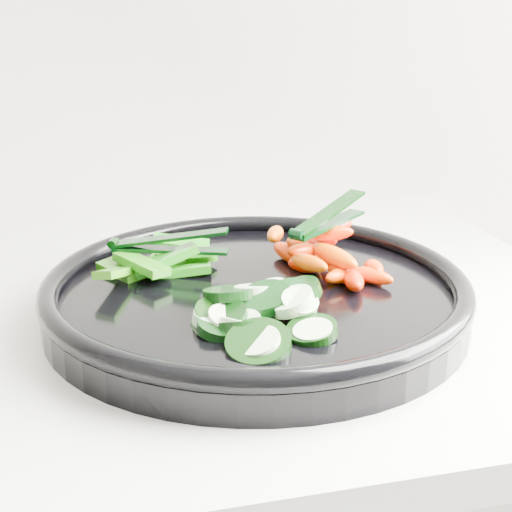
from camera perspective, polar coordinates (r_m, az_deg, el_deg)
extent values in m
cylinder|color=black|center=(0.63, 0.00, -3.63)|extent=(0.47, 0.47, 0.02)
torus|color=black|center=(0.63, 0.00, -2.07)|extent=(0.48, 0.48, 0.02)
cylinder|color=black|center=(0.52, 0.18, -7.08)|extent=(0.05, 0.05, 0.03)
cylinder|color=#D8EFBF|center=(0.52, 0.24, -7.06)|extent=(0.05, 0.05, 0.02)
cylinder|color=black|center=(0.55, -1.16, -5.62)|extent=(0.05, 0.05, 0.03)
cylinder|color=#D4F4C3|center=(0.55, -1.09, -5.63)|extent=(0.05, 0.05, 0.03)
cylinder|color=black|center=(0.56, -2.71, -4.96)|extent=(0.06, 0.06, 0.03)
cylinder|color=beige|center=(0.55, -2.09, -5.28)|extent=(0.05, 0.05, 0.02)
cylinder|color=black|center=(0.54, 4.48, -6.02)|extent=(0.05, 0.05, 0.02)
cylinder|color=beige|center=(0.54, 4.59, -6.12)|extent=(0.04, 0.04, 0.02)
cylinder|color=black|center=(0.59, -0.60, -3.69)|extent=(0.06, 0.06, 0.02)
cylinder|color=#D6FBC8|center=(0.58, -2.62, -4.15)|extent=(0.04, 0.04, 0.02)
cylinder|color=black|center=(0.55, -2.71, -5.69)|extent=(0.06, 0.06, 0.02)
cylinder|color=#CCEFBF|center=(0.56, -3.36, -5.06)|extent=(0.04, 0.04, 0.02)
cylinder|color=black|center=(0.55, -2.90, -5.31)|extent=(0.05, 0.05, 0.03)
cylinder|color=#D9EFBF|center=(0.54, -1.08, -5.68)|extent=(0.04, 0.04, 0.02)
cylinder|color=black|center=(0.58, 3.06, -3.13)|extent=(0.06, 0.06, 0.03)
cylinder|color=#DDFBC8|center=(0.56, 2.90, -3.66)|extent=(0.05, 0.05, 0.03)
cylinder|color=black|center=(0.58, -2.13, -3.01)|extent=(0.04, 0.04, 0.02)
cylinder|color=beige|center=(0.59, -0.26, -2.77)|extent=(0.03, 0.03, 0.02)
cylinder|color=black|center=(0.57, 3.07, -3.30)|extent=(0.05, 0.05, 0.03)
cylinder|color=beige|center=(0.56, 3.49, -3.77)|extent=(0.04, 0.04, 0.02)
cylinder|color=black|center=(0.57, 0.73, -3.39)|extent=(0.06, 0.06, 0.02)
cylinder|color=#D6F8C6|center=(0.59, 1.03, -2.70)|extent=(0.03, 0.03, 0.02)
ellipsoid|color=#FE5F00|center=(0.65, 6.59, -1.24)|extent=(0.02, 0.04, 0.02)
ellipsoid|color=#E64E00|center=(0.64, 6.89, -1.53)|extent=(0.05, 0.04, 0.02)
ellipsoid|color=#E94300|center=(0.64, 9.30, -1.57)|extent=(0.04, 0.04, 0.02)
ellipsoid|color=red|center=(0.67, 4.14, -0.65)|extent=(0.04, 0.05, 0.03)
ellipsoid|color=#FF1900|center=(0.66, 9.36, -0.99)|extent=(0.03, 0.05, 0.03)
ellipsoid|color=#F46400|center=(0.67, 4.65, -0.52)|extent=(0.02, 0.05, 0.02)
ellipsoid|color=#FF3000|center=(0.63, 7.82, -1.96)|extent=(0.03, 0.05, 0.03)
ellipsoid|color=red|center=(0.73, 4.70, 1.11)|extent=(0.02, 0.04, 0.02)
ellipsoid|color=red|center=(0.69, 2.79, 0.19)|extent=(0.04, 0.06, 0.02)
ellipsoid|color=#DA4F00|center=(0.63, 4.28, -0.55)|extent=(0.03, 0.05, 0.02)
ellipsoid|color=red|center=(0.70, 5.66, 1.44)|extent=(0.02, 0.05, 0.03)
ellipsoid|color=#F05700|center=(0.68, 3.35, 1.03)|extent=(0.02, 0.04, 0.02)
ellipsoid|color=#F15900|center=(0.65, 6.29, -0.01)|extent=(0.04, 0.06, 0.02)
ellipsoid|color=#E25000|center=(0.66, 3.90, 0.39)|extent=(0.05, 0.04, 0.02)
ellipsoid|color=#FF3500|center=(0.66, 6.07, 1.81)|extent=(0.04, 0.03, 0.02)
ellipsoid|color=#E95A00|center=(0.66, 1.57, 1.76)|extent=(0.03, 0.05, 0.02)
ellipsoid|color=#DD3200|center=(0.68, 6.26, 2.28)|extent=(0.05, 0.03, 0.02)
cube|color=#15710A|center=(0.67, -7.58, -1.04)|extent=(0.03, 0.06, 0.02)
cube|color=#1E6B0A|center=(0.69, -6.20, -0.35)|extent=(0.05, 0.05, 0.03)
cube|color=#16740B|center=(0.69, -5.08, -0.30)|extent=(0.05, 0.05, 0.02)
cube|color=#0F6E0A|center=(0.66, -5.74, -1.17)|extent=(0.05, 0.03, 0.02)
cube|color=#28750B|center=(0.69, -7.96, -0.54)|extent=(0.05, 0.06, 0.02)
cube|color=#246F0A|center=(0.67, -10.83, -1.13)|extent=(0.04, 0.05, 0.01)
cube|color=#12720A|center=(0.67, -9.49, -1.12)|extent=(0.04, 0.06, 0.03)
cube|color=#0B7312|center=(0.66, -7.30, -0.33)|extent=(0.06, 0.03, 0.03)
cube|color=#256A0A|center=(0.64, -11.29, -1.33)|extent=(0.04, 0.05, 0.02)
cube|color=#1C6D0A|center=(0.65, -9.17, -0.64)|extent=(0.05, 0.07, 0.01)
cube|color=#1A6C0A|center=(0.71, -6.01, 1.05)|extent=(0.06, 0.03, 0.02)
cylinder|color=black|center=(0.62, 3.27, 1.78)|extent=(0.01, 0.01, 0.01)
cube|color=black|center=(0.67, 5.85, 2.55)|extent=(0.09, 0.08, 0.00)
cube|color=black|center=(0.66, 5.88, 3.50)|extent=(0.09, 0.08, 0.02)
cylinder|color=black|center=(0.69, -11.37, 1.03)|extent=(0.01, 0.01, 0.01)
cube|color=black|center=(0.67, -6.87, 0.52)|extent=(0.11, 0.05, 0.00)
cube|color=black|center=(0.67, -6.91, 1.45)|extent=(0.11, 0.05, 0.02)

